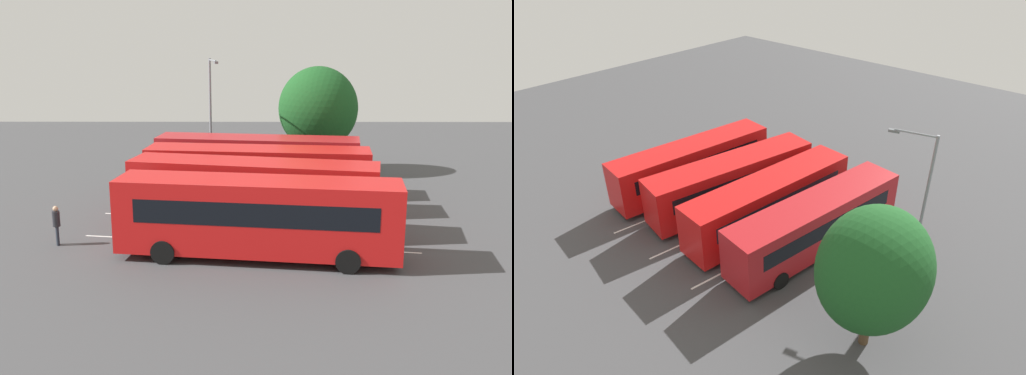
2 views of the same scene
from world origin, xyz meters
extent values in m
plane|color=#424244|center=(0.00, 0.00, 0.00)|extent=(71.72, 71.72, 0.00)
cube|color=#AD191E|center=(-0.45, -5.20, 1.82)|extent=(11.63, 3.96, 2.96)
cube|color=black|center=(5.16, -5.99, 2.62)|extent=(0.41, 2.11, 1.24)
cube|color=black|center=(-0.29, -4.05, 2.18)|extent=(9.50, 1.41, 0.95)
cube|color=black|center=(-0.61, -6.36, 2.18)|extent=(9.50, 1.41, 0.95)
cube|color=black|center=(5.18, -5.99, 3.12)|extent=(0.37, 1.92, 0.32)
cube|color=black|center=(5.19, -5.99, 0.56)|extent=(0.41, 2.20, 0.36)
cylinder|color=black|center=(3.32, -4.58, 0.49)|extent=(1.01, 0.41, 0.98)
cylinder|color=black|center=(3.01, -6.84, 0.49)|extent=(1.01, 0.41, 0.98)
cylinder|color=black|center=(-3.91, -3.57, 0.49)|extent=(1.01, 0.41, 0.98)
cylinder|color=black|center=(-4.22, -5.83, 0.49)|extent=(1.01, 0.41, 0.98)
cube|color=red|center=(-0.46, -1.75, 1.82)|extent=(11.60, 3.63, 2.96)
cube|color=#19232D|center=(5.17, -2.36, 2.62)|extent=(0.35, 2.11, 1.24)
cube|color=#19232D|center=(-0.34, -0.58, 2.18)|extent=(9.53, 1.12, 0.95)
cube|color=#19232D|center=(-0.59, -2.91, 2.18)|extent=(9.53, 1.12, 0.95)
cube|color=black|center=(5.19, -2.36, 3.12)|extent=(0.31, 1.92, 0.32)
cube|color=black|center=(5.20, -2.37, 0.56)|extent=(0.34, 2.21, 0.36)
cylinder|color=black|center=(3.29, -1.01, 0.49)|extent=(1.00, 0.38, 0.98)
cylinder|color=black|center=(3.04, -3.28, 0.49)|extent=(1.00, 0.38, 0.98)
cylinder|color=black|center=(-3.97, -0.22, 0.49)|extent=(1.00, 0.38, 0.98)
cylinder|color=black|center=(-4.22, -2.49, 0.49)|extent=(1.00, 0.38, 0.98)
cube|color=red|center=(-0.25, 1.68, 1.82)|extent=(11.66, 4.59, 2.96)
cube|color=black|center=(5.30, 0.57, 2.62)|extent=(0.53, 2.10, 1.24)
cube|color=black|center=(-0.02, 2.82, 2.18)|extent=(9.41, 1.96, 0.95)
cube|color=black|center=(-0.48, 0.53, 2.18)|extent=(9.41, 1.96, 0.95)
cube|color=black|center=(5.32, 0.56, 3.12)|extent=(0.47, 1.90, 0.32)
cube|color=black|center=(5.33, 0.56, 0.56)|extent=(0.53, 2.19, 0.36)
cylinder|color=black|center=(3.55, 2.08, 0.49)|extent=(1.01, 0.47, 0.98)
cylinder|color=black|center=(3.10, -0.16, 0.49)|extent=(1.01, 0.47, 0.98)
cylinder|color=black|center=(-3.61, 3.51, 0.49)|extent=(1.01, 0.47, 0.98)
cylinder|color=black|center=(-4.06, 1.27, 0.49)|extent=(1.01, 0.47, 0.98)
cube|color=red|center=(-0.48, 5.38, 1.82)|extent=(11.63, 3.93, 2.96)
cube|color=black|center=(5.14, 4.61, 2.62)|extent=(0.41, 2.11, 1.24)
cube|color=black|center=(-0.32, 6.54, 2.18)|extent=(9.50, 1.38, 0.95)
cube|color=black|center=(-0.63, 4.22, 2.18)|extent=(9.50, 1.38, 0.95)
cube|color=black|center=(5.16, 4.61, 3.12)|extent=(0.36, 1.92, 0.32)
cube|color=black|center=(5.16, 4.61, 0.56)|extent=(0.40, 2.20, 0.36)
cylinder|color=black|center=(3.30, 6.01, 0.49)|extent=(1.01, 0.41, 0.98)
cylinder|color=black|center=(2.99, 3.76, 0.49)|extent=(1.01, 0.41, 0.98)
cylinder|color=black|center=(-3.94, 7.01, 0.49)|extent=(1.01, 0.41, 0.98)
cylinder|color=black|center=(-4.25, 4.75, 0.49)|extent=(1.01, 0.41, 0.98)
cylinder|color=#232833|center=(8.25, 3.70, 0.43)|extent=(0.13, 0.13, 0.85)
cylinder|color=#232833|center=(8.19, 3.85, 0.43)|extent=(0.13, 0.13, 0.85)
cylinder|color=#232328|center=(8.22, 3.78, 1.19)|extent=(0.42, 0.42, 0.68)
sphere|color=tan|center=(8.22, 3.78, 1.65)|extent=(0.23, 0.23, 0.23)
cylinder|color=gray|center=(2.56, -9.88, 3.76)|extent=(0.16, 0.16, 7.51)
cylinder|color=gray|center=(2.30, -8.87, 7.41)|extent=(0.62, 2.06, 0.10)
cube|color=slate|center=(2.03, -7.85, 7.33)|extent=(0.33, 0.59, 0.14)
cylinder|color=#4C3823|center=(-4.38, -10.91, 1.17)|extent=(0.44, 0.44, 2.33)
ellipsoid|color=#194C1E|center=(-4.38, -10.91, 4.28)|extent=(5.18, 4.66, 5.44)
cube|color=silver|center=(0.00, -3.62, 0.00)|extent=(14.76, 2.38, 0.01)
cube|color=silver|center=(0.00, 0.00, 0.00)|extent=(14.76, 2.38, 0.01)
cube|color=silver|center=(0.00, 3.62, 0.00)|extent=(14.76, 2.38, 0.01)
camera|label=1|loc=(-0.52, 29.00, 8.83)|focal=42.94mm
camera|label=2|loc=(-17.71, -17.15, 16.54)|focal=32.01mm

